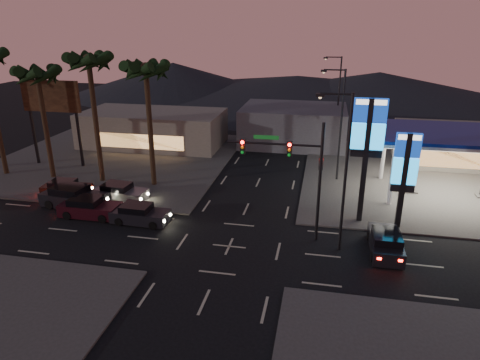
% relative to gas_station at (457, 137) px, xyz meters
% --- Properties ---
extents(ground, '(140.00, 140.00, 0.00)m').
position_rel_gas_station_xyz_m(ground, '(-16.00, -12.00, -5.08)').
color(ground, black).
rests_on(ground, ground).
extents(corner_lot_ne, '(24.00, 24.00, 0.12)m').
position_rel_gas_station_xyz_m(corner_lot_ne, '(0.00, 4.00, -5.02)').
color(corner_lot_ne, '#47443F').
rests_on(corner_lot_ne, ground).
extents(corner_lot_nw, '(24.00, 24.00, 0.12)m').
position_rel_gas_station_xyz_m(corner_lot_nw, '(-32.00, 4.00, -5.02)').
color(corner_lot_nw, '#47443F').
rests_on(corner_lot_nw, ground).
extents(gas_station, '(12.20, 8.20, 5.47)m').
position_rel_gas_station_xyz_m(gas_station, '(0.00, 0.00, 0.00)').
color(gas_station, silver).
rests_on(gas_station, ground).
extents(convenience_store, '(10.00, 6.00, 4.00)m').
position_rel_gas_station_xyz_m(convenience_store, '(2.00, 9.00, -3.08)').
color(convenience_store, '#726B5B').
rests_on(convenience_store, ground).
extents(pylon_sign_tall, '(2.20, 0.35, 9.00)m').
position_rel_gas_station_xyz_m(pylon_sign_tall, '(-7.50, -6.50, 1.31)').
color(pylon_sign_tall, black).
rests_on(pylon_sign_tall, ground).
extents(pylon_sign_short, '(1.60, 0.35, 7.00)m').
position_rel_gas_station_xyz_m(pylon_sign_short, '(-5.00, -7.50, -0.42)').
color(pylon_sign_short, black).
rests_on(pylon_sign_short, ground).
extents(traffic_signal_mast, '(6.10, 0.39, 8.00)m').
position_rel_gas_station_xyz_m(traffic_signal_mast, '(-12.24, -10.01, 0.15)').
color(traffic_signal_mast, black).
rests_on(traffic_signal_mast, ground).
extents(pedestal_signal, '(0.32, 0.39, 4.30)m').
position_rel_gas_station_xyz_m(pedestal_signal, '(-10.50, -5.02, -2.16)').
color(pedestal_signal, black).
rests_on(pedestal_signal, ground).
extents(streetlight_near, '(2.14, 0.25, 10.00)m').
position_rel_gas_station_xyz_m(streetlight_near, '(-9.21, -11.00, 0.64)').
color(streetlight_near, black).
rests_on(streetlight_near, ground).
extents(streetlight_mid, '(2.14, 0.25, 10.00)m').
position_rel_gas_station_xyz_m(streetlight_mid, '(-9.21, 2.00, 0.64)').
color(streetlight_mid, black).
rests_on(streetlight_mid, ground).
extents(streetlight_far, '(2.14, 0.25, 10.00)m').
position_rel_gas_station_xyz_m(streetlight_far, '(-9.21, 16.00, 0.64)').
color(streetlight_far, black).
rests_on(streetlight_far, ground).
extents(palm_a, '(4.41, 4.41, 10.86)m').
position_rel_gas_station_xyz_m(palm_a, '(-25.00, -2.50, 4.35)').
color(palm_a, black).
rests_on(palm_a, ground).
extents(palm_b, '(4.41, 4.41, 11.46)m').
position_rel_gas_station_xyz_m(palm_b, '(-30.00, -2.50, 4.89)').
color(palm_b, black).
rests_on(palm_b, ground).
extents(palm_c, '(4.41, 4.41, 10.26)m').
position_rel_gas_station_xyz_m(palm_c, '(-35.00, -2.50, 3.80)').
color(palm_c, black).
rests_on(palm_c, ground).
extents(billboard, '(6.00, 0.30, 8.50)m').
position_rel_gas_station_xyz_m(billboard, '(-36.50, 1.00, 1.25)').
color(billboard, black).
rests_on(billboard, ground).
extents(building_far_west, '(16.00, 8.00, 4.00)m').
position_rel_gas_station_xyz_m(building_far_west, '(-30.00, 10.00, -3.08)').
color(building_far_west, '#726B5B').
rests_on(building_far_west, ground).
extents(building_far_mid, '(12.00, 9.00, 4.40)m').
position_rel_gas_station_xyz_m(building_far_mid, '(-14.00, 14.00, -2.88)').
color(building_far_mid, '#4C4C51').
rests_on(building_far_mid, ground).
extents(hill_left, '(40.00, 40.00, 6.00)m').
position_rel_gas_station_xyz_m(hill_left, '(-41.00, 48.00, -2.08)').
color(hill_left, black).
rests_on(hill_left, ground).
extents(hill_right, '(50.00, 50.00, 5.00)m').
position_rel_gas_station_xyz_m(hill_right, '(-1.00, 48.00, -2.58)').
color(hill_right, black).
rests_on(hill_right, ground).
extents(hill_center, '(60.00, 60.00, 4.00)m').
position_rel_gas_station_xyz_m(hill_center, '(-16.00, 48.00, -3.08)').
color(hill_center, black).
rests_on(hill_center, ground).
extents(car_lane_a_front, '(4.30, 1.91, 1.38)m').
position_rel_gas_station_xyz_m(car_lane_a_front, '(-23.14, -9.81, -4.44)').
color(car_lane_a_front, black).
rests_on(car_lane_a_front, ground).
extents(car_lane_a_mid, '(4.58, 1.95, 1.48)m').
position_rel_gas_station_xyz_m(car_lane_a_mid, '(-27.27, -9.53, -4.39)').
color(car_lane_a_mid, '#340E17').
rests_on(car_lane_a_mid, ground).
extents(car_lane_b_front, '(4.50, 2.16, 1.43)m').
position_rel_gas_station_xyz_m(car_lane_b_front, '(-26.40, -6.27, -4.42)').
color(car_lane_b_front, slate).
rests_on(car_lane_b_front, ground).
extents(car_lane_b_mid, '(5.36, 2.69, 1.69)m').
position_rel_gas_station_xyz_m(car_lane_b_mid, '(-29.40, -8.15, -4.30)').
color(car_lane_b_mid, black).
rests_on(car_lane_b_mid, ground).
extents(car_lane_b_rear, '(4.16, 1.97, 1.32)m').
position_rel_gas_station_xyz_m(car_lane_b_rear, '(-31.33, -6.16, -4.47)').
color(car_lane_b_rear, '#33130E').
rests_on(car_lane_b_rear, ground).
extents(suv_station, '(1.93, 4.40, 1.46)m').
position_rel_gas_station_xyz_m(suv_station, '(-6.17, -10.79, -4.40)').
color(suv_station, black).
rests_on(suv_station, ground).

